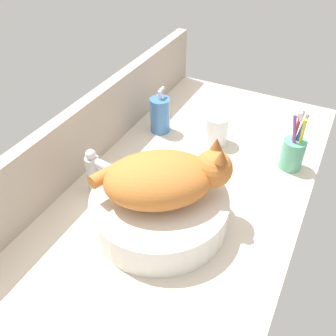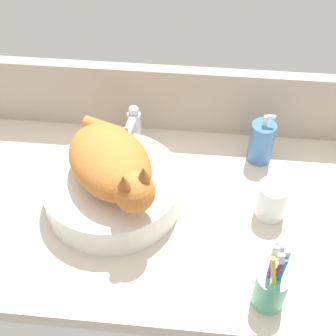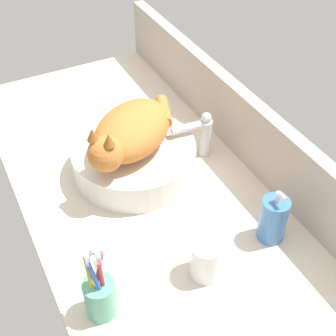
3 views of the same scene
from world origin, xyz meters
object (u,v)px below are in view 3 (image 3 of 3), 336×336
Objects in this scene: soap_dispenser at (273,219)px; sink_basin at (133,159)px; water_glass at (208,259)px; cat at (129,133)px; faucet at (202,133)px; toothbrush_cup at (100,296)px.

sink_basin is at bearing -151.91° from soap_dispenser.
cat is at bearing -177.02° from water_glass.
faucet is 33.64cm from soap_dispenser.
faucet is at bearing 83.92° from sink_basin.
faucet is (2.11, 19.80, 3.17)cm from sink_basin.
cat is 38.05cm from water_glass.
sink_basin is 20.17cm from faucet.
cat reaches higher than sink_basin.
faucet is at bearing 178.73° from soap_dispenser.
water_glass is at bearing -84.18° from soap_dispenser.
sink_basin is 9.98cm from cat.
soap_dispenser reaches higher than faucet.
soap_dispenser is at bearing -1.27° from faucet.
faucet is 1.45× the size of water_glass.
faucet is 40.33cm from water_glass.
toothbrush_cup is at bearing -32.24° from cat.
soap_dispenser is 0.80× the size of toothbrush_cup.
cat is 41.05cm from soap_dispenser.
cat reaches higher than toothbrush_cup.
sink_basin is 2.42× the size of faucet.
faucet is 54.77cm from toothbrush_cup.
faucet is at bearing 151.87° from water_glass.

